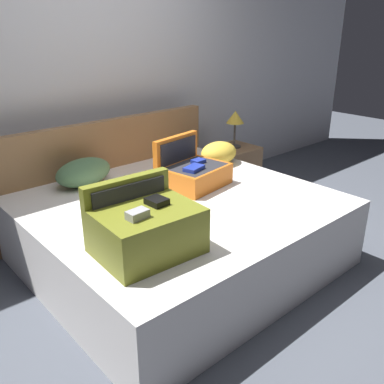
# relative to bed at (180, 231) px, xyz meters

# --- Properties ---
(ground_plane) EXTENTS (12.00, 12.00, 0.00)m
(ground_plane) POSITION_rel_bed_xyz_m (0.00, -0.40, -0.25)
(ground_plane) COLOR #4C515B
(back_wall) EXTENTS (8.00, 0.10, 2.60)m
(back_wall) POSITION_rel_bed_xyz_m (0.00, 1.25, 1.05)
(back_wall) COLOR silver
(back_wall) RESTS_ON ground
(bed) EXTENTS (2.00, 1.83, 0.50)m
(bed) POSITION_rel_bed_xyz_m (0.00, 0.00, 0.00)
(bed) COLOR silver
(bed) RESTS_ON ground
(headboard) EXTENTS (2.04, 0.08, 0.92)m
(headboard) POSITION_rel_bed_xyz_m (0.00, 0.96, 0.21)
(headboard) COLOR olive
(headboard) RESTS_ON ground
(hard_case_large) EXTENTS (0.56, 0.47, 0.38)m
(hard_case_large) POSITION_rel_bed_xyz_m (-0.60, -0.44, 0.40)
(hard_case_large) COLOR olive
(hard_case_large) RESTS_ON bed
(hard_case_medium) EXTENTS (0.53, 0.48, 0.36)m
(hard_case_medium) POSITION_rel_bed_xyz_m (0.27, 0.16, 0.36)
(hard_case_medium) COLOR #D16619
(hard_case_medium) RESTS_ON bed
(pillow_near_headboard) EXTENTS (0.52, 0.38, 0.20)m
(pillow_near_headboard) POSITION_rel_bed_xyz_m (-0.36, 0.72, 0.35)
(pillow_near_headboard) COLOR #4C724C
(pillow_near_headboard) RESTS_ON bed
(pillow_center_head) EXTENTS (0.40, 0.33, 0.19)m
(pillow_center_head) POSITION_rel_bed_xyz_m (0.79, 0.40, 0.35)
(pillow_center_head) COLOR gold
(pillow_center_head) RESTS_ON bed
(nightstand) EXTENTS (0.44, 0.40, 0.50)m
(nightstand) POSITION_rel_bed_xyz_m (1.28, 0.67, -0.00)
(nightstand) COLOR olive
(nightstand) RESTS_ON ground
(table_lamp) EXTENTS (0.17, 0.17, 0.37)m
(table_lamp) POSITION_rel_bed_xyz_m (1.28, 0.67, 0.54)
(table_lamp) COLOR #3F3833
(table_lamp) RESTS_ON nightstand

